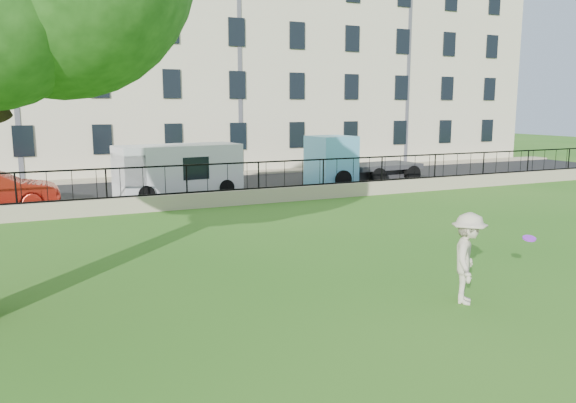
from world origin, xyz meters
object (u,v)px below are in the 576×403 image
frisbee (529,238)px  blue_truck (363,159)px  man (468,258)px  white_van (179,170)px

frisbee → blue_truck: bearing=69.6°
frisbee → man: bearing=174.7°
white_van → blue_truck: (9.61, 0.00, 0.12)m
man → blue_truck: (7.61, 16.25, 0.32)m
blue_truck → frisbee: bearing=-116.2°
man → blue_truck: blue_truck is taller
man → blue_truck: 17.95m
frisbee → white_van: size_ratio=0.05×
man → frisbee: 1.54m
frisbee → blue_truck: blue_truck is taller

